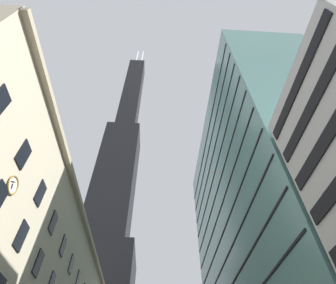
# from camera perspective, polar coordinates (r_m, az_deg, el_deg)

# --- Properties ---
(dark_skyscraper) EXTENTS (22.99, 22.99, 210.36)m
(dark_skyscraper) POSITION_cam_1_polar(r_m,az_deg,el_deg) (108.17, -12.38, -13.61)
(dark_skyscraper) COLOR black
(dark_skyscraper) RESTS_ON ground
(glass_office_midrise) EXTENTS (15.96, 46.62, 53.95)m
(glass_office_midrise) POSITION_cam_1_polar(r_m,az_deg,el_deg) (51.15, 20.17, -15.75)
(glass_office_midrise) COLOR slate
(glass_office_midrise) RESTS_ON ground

